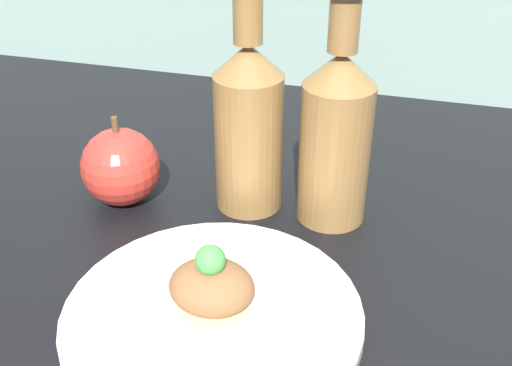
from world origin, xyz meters
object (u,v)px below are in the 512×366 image
(plated_food, at_px, (212,292))
(cider_bottle_left, at_px, (249,122))
(plate, at_px, (213,314))
(apple, at_px, (121,167))
(cider_bottle_right, at_px, (336,133))

(plated_food, height_order, cider_bottle_left, cider_bottle_left)
(plate, height_order, apple, apple)
(plate, relative_size, apple, 2.46)
(plate, height_order, cider_bottle_right, cider_bottle_right)
(cider_bottle_left, bearing_deg, cider_bottle_right, 0.00)
(cider_bottle_left, relative_size, cider_bottle_right, 1.00)
(cider_bottle_right, bearing_deg, cider_bottle_left, 180.00)
(plate, relative_size, cider_bottle_left, 1.03)
(cider_bottle_left, xyz_separation_m, cider_bottle_right, (0.09, 0.00, 0.00))
(plate, distance_m, cider_bottle_right, 0.22)
(plated_food, bearing_deg, cider_bottle_right, 70.53)
(plate, distance_m, cider_bottle_left, 0.22)
(plated_food, bearing_deg, apple, 135.86)
(cider_bottle_left, distance_m, apple, 0.15)
(cider_bottle_right, xyz_separation_m, apple, (-0.23, -0.04, -0.06))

